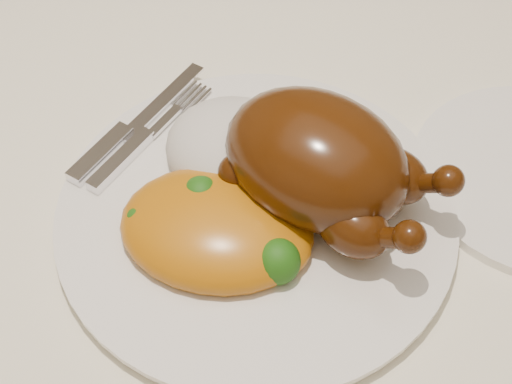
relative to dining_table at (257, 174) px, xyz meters
The scene contains 7 objects.
dining_table is the anchor object (origin of this frame).
tablecloth 0.07m from the dining_table, ahead, with size 1.73×1.03×0.18m.
dinner_plate 0.17m from the dining_table, 55.18° to the right, with size 0.30×0.30×0.01m, color white.
roast_chicken 0.21m from the dining_table, 34.78° to the right, with size 0.17×0.11×0.09m.
rice_mound 0.15m from the dining_table, 65.88° to the right, with size 0.13×0.12×0.06m.
mac_and_cheese 0.21m from the dining_table, 63.54° to the right, with size 0.18×0.16×0.05m.
cutlery 0.17m from the dining_table, 112.01° to the right, with size 0.03×0.16×0.01m.
Camera 1 is at (0.27, -0.38, 1.21)m, focal length 50.00 mm.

